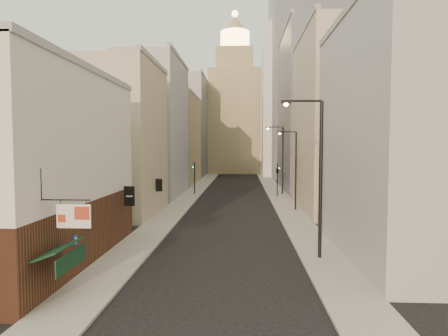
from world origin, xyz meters
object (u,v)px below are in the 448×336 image
white_tower (279,100)px  traffic_light_left (195,171)px  streetlamp_near (317,169)px  streetlamp_mid (294,166)px  traffic_light_right (277,170)px  streetlamp_far (281,156)px  clock_tower (235,110)px

white_tower → traffic_light_left: white_tower is taller
white_tower → streetlamp_near: white_tower is taller
white_tower → streetlamp_mid: (-2.94, -48.99, -13.45)m
traffic_light_left → streetlamp_mid: bearing=137.1°
traffic_light_right → traffic_light_left: bearing=-5.2°
streetlamp_far → traffic_light_left: (-13.09, -0.54, -2.22)m
streetlamp_mid → traffic_light_left: 19.00m
streetlamp_mid → traffic_light_left: (-13.11, 13.67, -1.48)m
streetlamp_mid → streetlamp_near: bearing=-111.0°
clock_tower → streetlamp_near: 82.56m
streetlamp_mid → clock_tower: bearing=79.6°
white_tower → streetlamp_far: 37.15m
streetlamp_mid → streetlamp_far: (-0.03, 14.21, 0.74)m
streetlamp_far → traffic_light_left: bearing=-169.5°
streetlamp_far → white_tower: bearing=93.3°
streetlamp_near → traffic_light_left: (-12.04, 32.10, -2.20)m
streetlamp_mid → traffic_light_right: (-0.82, 11.28, -1.23)m
clock_tower → traffic_light_left: (-5.05, -49.32, -13.95)m
white_tower → clock_tower: bearing=128.2°
traffic_light_left → traffic_light_right: bearing=172.3°
streetlamp_mid → streetlamp_far: 14.23m
streetlamp_near → traffic_light_right: bearing=86.4°
streetlamp_near → clock_tower: bearing=91.8°
white_tower → streetlamp_near: bearing=-93.4°
clock_tower → traffic_light_right: bearing=-82.0°
clock_tower → white_tower: 17.83m
streetlamp_mid → traffic_light_left: bearing=116.1°
streetlamp_near → traffic_light_left: size_ratio=2.06×
white_tower → streetlamp_near: 68.73m
streetlamp_mid → streetlamp_far: size_ratio=0.87×
streetlamp_far → traffic_light_left: streetlamp_far is taller
clock_tower → white_tower: bearing=-51.8°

